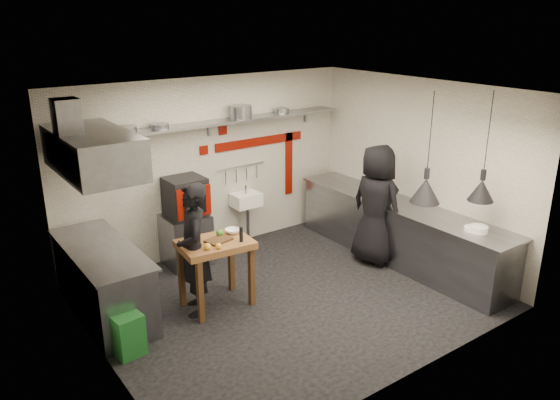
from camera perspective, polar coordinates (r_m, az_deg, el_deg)
floor at (r=7.59m, az=0.89°, el=-10.20°), size 5.00×5.00×0.00m
ceiling at (r=6.69m, az=1.01°, el=11.23°), size 5.00×5.00×0.00m
wall_back at (r=8.71m, az=-7.36°, el=3.51°), size 5.00×0.04×2.80m
wall_front at (r=5.60m, az=13.98°, el=-5.90°), size 5.00×0.04×2.80m
wall_left at (r=5.97m, az=-18.75°, el=-4.79°), size 0.04×4.20×2.80m
wall_right at (r=8.68m, az=14.31°, el=3.01°), size 0.04×4.20×2.80m
red_band_horiz at (r=9.10m, az=-2.10°, el=6.14°), size 1.70×0.02×0.14m
red_band_vert at (r=9.55m, az=0.93°, el=3.81°), size 0.14×0.02×1.10m
red_tile_a at (r=8.68m, az=-5.99°, el=7.25°), size 0.14×0.02×0.14m
red_tile_b at (r=8.58m, az=-7.96°, el=5.17°), size 0.14×0.02×0.14m
back_shelf at (r=8.39m, az=-6.97°, el=7.99°), size 4.60×0.34×0.04m
shelf_bracket_left at (r=7.84m, az=-19.74°, el=5.48°), size 0.04×0.06×0.24m
shelf_bracket_mid at (r=8.54m, az=-7.43°, el=7.48°), size 0.04×0.06×0.24m
shelf_bracket_right at (r=9.57m, az=2.69°, el=8.86°), size 0.04×0.06×0.24m
pan_far_left at (r=7.83m, az=-15.77°, el=7.10°), size 0.31×0.31×0.09m
pan_mid_left at (r=8.01m, az=-12.45°, el=7.56°), size 0.32×0.32×0.07m
stock_pot at (r=8.62m, az=-4.11°, el=9.17°), size 0.38×0.38×0.20m
pan_right at (r=9.06m, az=0.18°, el=9.32°), size 0.30×0.30×0.08m
oven_stand at (r=8.52m, az=-9.76°, el=-4.10°), size 0.66×0.60×0.80m
combi_oven at (r=8.31m, az=-9.87°, el=0.38°), size 0.56×0.52×0.58m
oven_door at (r=8.03m, az=-8.96°, el=-0.24°), size 0.54×0.04×0.46m
oven_glass at (r=7.99m, az=-8.84°, el=-0.32°), size 0.34×0.02×0.34m
hand_sink at (r=9.01m, az=-3.58°, el=0.03°), size 0.46×0.34×0.22m
sink_tap at (r=8.95m, az=-3.60°, el=1.12°), size 0.03×0.03×0.14m
sink_drain at (r=9.13m, az=-3.39°, el=-2.65°), size 0.06×0.06×0.66m
utensil_rail at (r=8.96m, az=-4.13°, el=3.53°), size 0.90×0.02×0.02m
counter_right at (r=8.73m, az=12.32°, el=-3.34°), size 0.70×3.80×0.90m
counter_right_top at (r=8.57m, az=12.53°, el=-0.47°), size 0.76×3.90×0.03m
plate_stack at (r=7.74m, az=20.05°, el=-2.87°), size 0.26×0.26×0.09m
small_bowl_right at (r=7.77m, az=19.43°, el=-2.84°), size 0.25×0.25×0.05m
counter_left at (r=7.37m, az=-17.91°, el=-8.21°), size 0.70×1.90×0.90m
counter_left_top at (r=7.17m, az=-18.28°, el=-4.90°), size 0.76×2.00×0.03m
extractor_hood at (r=6.80m, az=-18.95°, el=4.76°), size 0.78×1.60×0.50m
hood_duct at (r=6.66m, az=-21.37°, el=7.73°), size 0.28×0.28×0.50m
green_bin at (r=6.60m, az=-15.64°, el=-13.36°), size 0.35×0.35×0.50m
prep_table at (r=7.27m, az=-6.66°, el=-7.64°), size 0.98×0.72×0.92m
cutting_board at (r=7.08m, az=-6.43°, el=-4.18°), size 0.36×0.29×0.02m
pepper_mill at (r=7.00m, az=-4.08°, el=-3.59°), size 0.06×0.06×0.20m
lemon_a at (r=6.83m, az=-7.57°, el=-4.85°), size 0.10×0.10×0.09m
lemon_b at (r=6.84m, az=-6.43°, el=-4.80°), size 0.08×0.08×0.07m
veg_ball at (r=7.20m, az=-6.34°, el=-3.43°), size 0.11×0.11×0.09m
steel_tray at (r=7.08m, az=-9.13°, el=-4.26°), size 0.21×0.17×0.03m
bowl at (r=7.29m, az=-5.00°, el=-3.25°), size 0.21×0.21×0.06m
heat_lamp_near at (r=7.18m, az=15.33°, el=5.22°), size 0.47×0.47×1.45m
heat_lamp_far at (r=7.47m, az=20.80°, el=5.18°), size 0.35×0.35×1.45m
chef_left at (r=6.99m, az=-9.01°, el=-5.15°), size 0.62×0.74×1.74m
chef_right at (r=8.42m, az=10.03°, el=-0.52°), size 0.68×0.96×1.87m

